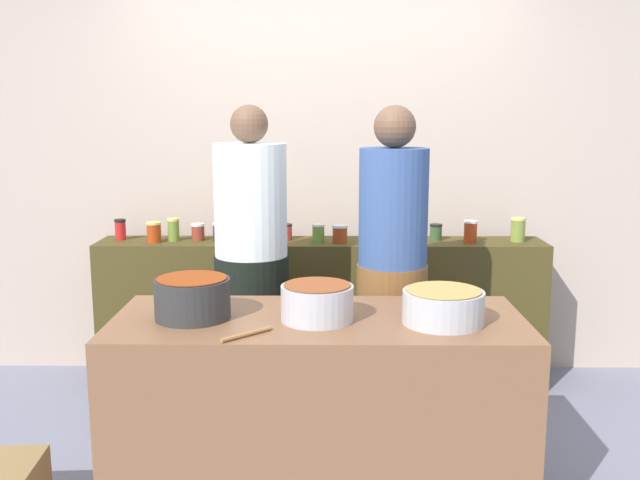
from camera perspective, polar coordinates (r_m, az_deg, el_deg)
ground at (r=3.54m, az=-0.05°, el=-18.02°), size 12.00×12.00×0.00m
storefront_wall at (r=4.57m, az=0.12°, el=8.04°), size 4.80×0.12×3.00m
display_shelf at (r=4.39m, az=0.09°, el=-5.91°), size 2.70×0.36×0.91m
prep_table at (r=3.09m, az=-0.11°, el=-13.77°), size 1.70×0.70×0.84m
preserve_jar_0 at (r=4.49m, az=-15.76°, el=0.83°), size 0.07×0.07×0.13m
preserve_jar_1 at (r=4.35m, az=-13.21°, el=0.62°), size 0.09×0.09×0.12m
preserve_jar_2 at (r=4.37m, az=-11.70°, el=0.83°), size 0.07×0.07×0.14m
preserve_jar_3 at (r=4.37m, az=-9.78°, el=0.65°), size 0.08×0.08×0.10m
preserve_jar_4 at (r=4.32m, az=-8.10°, el=0.66°), size 0.08×0.08×0.11m
preserve_jar_5 at (r=4.25m, az=-5.69°, el=0.49°), size 0.08×0.08×0.10m
preserve_jar_6 at (r=4.32m, az=-2.72°, el=0.66°), size 0.07×0.07×0.10m
preserve_jar_7 at (r=4.22m, az=-0.14°, el=0.54°), size 0.08×0.08×0.11m
preserve_jar_8 at (r=4.22m, az=1.61°, el=0.49°), size 0.09×0.09×0.11m
preserve_jar_9 at (r=4.36m, az=9.30°, el=0.63°), size 0.08×0.08×0.10m
preserve_jar_10 at (r=4.32m, az=12.01°, el=0.67°), size 0.08×0.08×0.13m
preserve_jar_11 at (r=4.42m, az=15.64°, el=0.82°), size 0.09×0.09×0.15m
cooking_pot_left at (r=2.96m, az=-10.22°, el=-4.63°), size 0.31×0.31×0.17m
cooking_pot_center at (r=2.88m, az=-0.23°, el=-5.06°), size 0.30×0.30×0.15m
cooking_pot_right at (r=2.89m, az=9.87°, el=-5.31°), size 0.33×0.33×0.14m
wooden_spoon at (r=2.71m, az=-5.93°, el=-7.54°), size 0.18×0.17×0.02m
cook_with_tongs at (r=3.74m, az=-5.49°, el=-3.79°), size 0.39×0.39×1.71m
cook_in_cap at (r=3.56m, az=5.79°, el=-4.45°), size 0.35×0.35×1.71m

